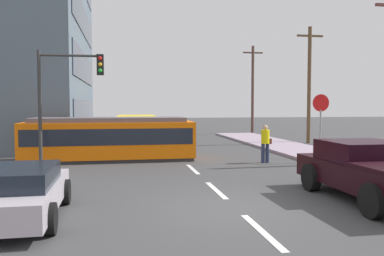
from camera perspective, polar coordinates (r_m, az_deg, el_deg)
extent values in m
plane|color=#3F3E3F|center=(19.98, -1.90, -4.06)|extent=(120.00, 120.00, 0.00)
cube|color=#9C899B|center=(18.49, 21.41, -4.66)|extent=(3.20, 36.00, 0.14)
cube|color=silver|center=(8.50, 9.84, -14.18)|extent=(0.16, 2.40, 0.01)
cube|color=silver|center=(12.22, 3.41, -8.75)|extent=(0.16, 2.40, 0.01)
cube|color=silver|center=(16.07, 0.11, -5.83)|extent=(0.16, 2.40, 0.01)
cube|color=silver|center=(25.26, -3.60, -2.52)|extent=(0.16, 2.40, 0.01)
cube|color=silver|center=(31.21, -4.82, -1.42)|extent=(0.16, 2.40, 0.01)
cube|color=#2D3847|center=(29.18, -14.83, 1.93)|extent=(0.06, 14.07, 1.92)
cube|color=#2D3847|center=(29.29, -14.92, 8.19)|extent=(0.06, 14.07, 1.92)
cube|color=#2D3847|center=(29.74, -15.01, 14.35)|extent=(0.06, 14.07, 1.92)
cube|color=orange|center=(19.06, -11.56, -1.57)|extent=(7.69, 2.57, 1.62)
cube|color=#2D2D2D|center=(19.15, -11.53, -4.22)|extent=(7.54, 2.44, 0.15)
cube|color=#58525A|center=(19.00, -11.59, 1.17)|extent=(6.92, 2.19, 0.20)
cube|color=#1E232D|center=(19.04, -11.56, -0.99)|extent=(7.39, 2.60, 0.71)
cube|color=gold|center=(27.36, -7.87, 0.13)|extent=(2.70, 5.94, 1.53)
cube|color=black|center=(24.48, -7.86, 0.31)|extent=(2.25, 0.20, 0.92)
cube|color=black|center=(27.35, -7.88, 0.71)|extent=(2.71, 5.07, 0.61)
cylinder|color=black|center=(25.54, -7.85, -1.48)|extent=(2.58, 0.99, 0.90)
cylinder|color=black|center=(29.28, -7.87, -0.87)|extent=(2.58, 0.99, 0.90)
cylinder|color=#252F4E|center=(18.10, 9.98, -3.52)|extent=(0.16, 0.16, 0.85)
cylinder|color=#252F4E|center=(18.17, 10.57, -3.50)|extent=(0.16, 0.16, 0.85)
cylinder|color=yellow|center=(18.07, 10.30, -1.22)|extent=(0.36, 0.36, 0.60)
sphere|color=tan|center=(18.04, 10.31, 0.08)|extent=(0.22, 0.22, 0.22)
cube|color=#5B2617|center=(18.21, 10.89, -1.83)|extent=(0.15, 0.22, 0.24)
cube|color=black|center=(11.76, 24.15, -6.18)|extent=(2.01, 5.00, 0.65)
cube|color=black|center=(12.13, 22.76, -3.01)|extent=(1.90, 1.90, 0.55)
cylinder|color=black|center=(12.58, 16.44, -6.70)|extent=(0.28, 0.80, 0.80)
cylinder|color=black|center=(13.58, 24.07, -6.12)|extent=(0.28, 0.80, 0.80)
cylinder|color=black|center=(10.03, 24.19, -9.38)|extent=(0.28, 0.80, 0.80)
cube|color=#BDB3BB|center=(9.89, -23.61, -8.86)|extent=(1.90, 4.22, 0.55)
cube|color=black|center=(9.66, -23.87, -6.29)|extent=(1.72, 2.33, 0.40)
cylinder|color=black|center=(10.99, -17.42, -8.57)|extent=(0.23, 0.64, 0.64)
cylinder|color=black|center=(8.57, -19.37, -11.99)|extent=(0.23, 0.64, 0.64)
cube|color=silver|center=(23.17, -15.28, -1.88)|extent=(1.84, 4.47, 0.55)
cube|color=black|center=(22.99, -15.33, -0.73)|extent=(1.68, 2.47, 0.40)
cylinder|color=black|center=(24.60, -17.10, -2.07)|extent=(0.23, 0.64, 0.64)
cylinder|color=black|center=(24.46, -12.93, -2.04)|extent=(0.23, 0.64, 0.64)
cylinder|color=black|center=(21.96, -17.88, -2.71)|extent=(0.23, 0.64, 0.64)
cylinder|color=black|center=(21.81, -13.21, -2.68)|extent=(0.23, 0.64, 0.64)
cylinder|color=gray|center=(18.73, 17.65, -0.89)|extent=(0.07, 0.07, 2.20)
cylinder|color=red|center=(18.69, 17.72, 3.40)|extent=(0.76, 0.04, 0.76)
cylinder|color=#333333|center=(17.32, -20.67, 2.47)|extent=(0.14, 0.14, 4.74)
cylinder|color=#333333|center=(17.25, -16.86, 9.76)|extent=(2.39, 0.10, 0.10)
cube|color=black|center=(17.11, -12.81, 8.69)|extent=(0.28, 0.24, 0.84)
sphere|color=red|center=(17.01, -12.85, 9.57)|extent=(0.16, 0.16, 0.16)
sphere|color=gold|center=(16.98, -12.84, 8.73)|extent=(0.16, 0.16, 0.16)
sphere|color=green|center=(16.96, -12.83, 7.89)|extent=(0.16, 0.16, 0.16)
cylinder|color=brown|center=(28.01, 16.19, 5.80)|extent=(0.24, 0.24, 7.69)
cube|color=brown|center=(28.35, 16.30, 12.37)|extent=(1.80, 0.12, 0.12)
cylinder|color=brown|center=(36.46, 8.55, 5.33)|extent=(0.24, 0.24, 7.77)
cube|color=brown|center=(36.73, 8.59, 10.45)|extent=(1.80, 0.12, 0.12)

